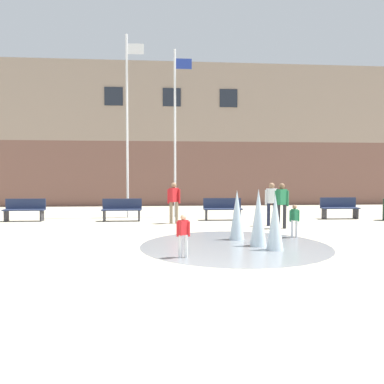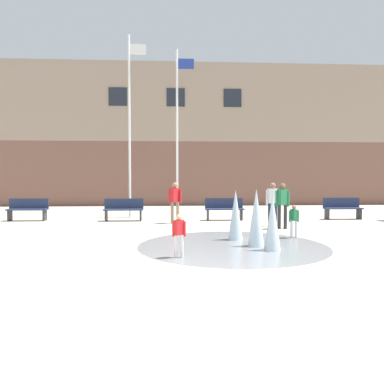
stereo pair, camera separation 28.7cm
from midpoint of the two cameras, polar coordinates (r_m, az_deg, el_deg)
name	(u,v)px [view 2 (the right image)]	position (r m, az deg, el deg)	size (l,w,h in m)	color
ground_plane	(192,290)	(6.27, 1.37, -14.69)	(100.00, 100.00, 0.00)	#BCB299
library_building	(175,139)	(26.20, -2.28, 8.10)	(36.00, 6.05, 8.81)	brown
splash_fountain	(249,223)	(10.10, 9.53, -4.74)	(5.00, 5.00, 1.51)	gray
park_bench_far_left	(28,209)	(16.75, -23.29, -2.40)	(1.60, 0.44, 0.91)	#28282D
park_bench_left_of_flagpoles	(124,209)	(15.58, -9.86, -2.59)	(1.60, 0.44, 0.91)	#28282D
park_bench_under_left_flagpole	(224,209)	(15.67, 5.46, -2.53)	(1.60, 0.44, 0.91)	#28282D
park_bench_under_right_flagpole	(342,208)	(17.24, 22.39, -2.25)	(1.60, 0.44, 0.91)	#28282D
adult_in_red	(273,201)	(14.08, 12.76, -1.30)	(0.50, 0.29, 1.59)	#1E233D
adult_near_bench	(282,202)	(13.41, 14.21, -1.50)	(0.50, 0.34, 1.59)	#28282D
adult_watching	(175,199)	(14.48, -2.05, -1.13)	(0.50, 0.38, 1.59)	#89755B
child_with_pink_shirt	(294,219)	(11.56, 15.95, -3.92)	(0.31, 0.24, 0.99)	silver
child_in_fountain	(179,232)	(8.47, -1.02, -6.15)	(0.31, 0.22, 0.99)	silver
flagpole_left	(130,121)	(17.01, -8.93, 10.61)	(0.80, 0.10, 8.03)	silver
flagpole_right	(178,128)	(16.90, -1.69, 9.66)	(0.80, 0.10, 7.43)	silver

